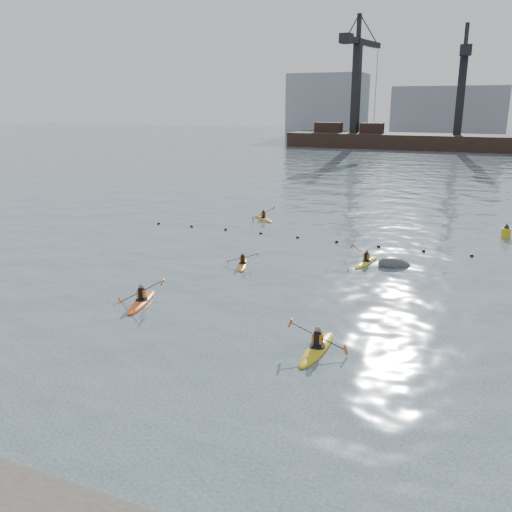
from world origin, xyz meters
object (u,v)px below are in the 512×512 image
at_px(kayaker_2, 243,264).
at_px(nav_buoy, 506,233).
at_px(kayaker_1, 317,348).
at_px(kayaker_5, 263,218).
at_px(kayaker_0, 142,301).
at_px(mooring_buoy, 395,266).
at_px(kayaker_3, 366,262).

relative_size(kayaker_2, nav_buoy, 2.45).
relative_size(kayaker_1, kayaker_5, 1.35).
height_order(kayaker_2, kayaker_5, kayaker_5).
xyz_separation_m(kayaker_0, kayaker_2, (1.90, 7.84, -0.02)).
xyz_separation_m(kayaker_1, kayaker_2, (-7.69, 9.53, -0.02)).
bearing_deg(kayaker_5, kayaker_0, -132.44).
bearing_deg(mooring_buoy, kayaker_1, -93.73).
height_order(kayaker_0, kayaker_2, kayaker_0).
bearing_deg(kayaker_5, nav_buoy, -45.03).
distance_m(kayaker_0, mooring_buoy, 15.51).
xyz_separation_m(kayaker_2, kayaker_3, (6.82, 3.48, 0.01)).
xyz_separation_m(kayaker_0, nav_buoy, (16.72, 22.05, 0.25)).
relative_size(kayaker_0, mooring_buoy, 1.70).
height_order(kayaker_3, mooring_buoy, kayaker_3).
relative_size(kayaker_1, kayaker_3, 1.17).
xyz_separation_m(kayaker_0, mooring_buoy, (10.45, 11.46, -0.11)).
bearing_deg(kayaker_3, kayaker_5, 149.04).
height_order(kayaker_5, mooring_buoy, kayaker_5).
distance_m(kayaker_1, kayaker_2, 12.24).
relative_size(kayaker_2, kayaker_3, 0.93).
bearing_deg(kayaker_0, kayaker_2, 61.34).
bearing_deg(kayaker_0, kayaker_1, -25.02).
height_order(kayaker_0, kayaker_1, kayaker_0).
distance_m(kayaker_2, nav_buoy, 20.53).
relative_size(kayaker_5, mooring_buoy, 1.30).
height_order(kayaker_1, nav_buoy, kayaker_1).
xyz_separation_m(kayaker_3, nav_buoy, (8.00, 10.73, 0.27)).
height_order(kayaker_0, nav_buoy, kayaker_0).
relative_size(mooring_buoy, nav_buoy, 1.76).
bearing_deg(kayaker_5, kayaker_1, -110.90).
xyz_separation_m(kayaker_1, kayaker_5, (-11.79, 22.60, -0.02)).
bearing_deg(mooring_buoy, kayaker_3, -175.28).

